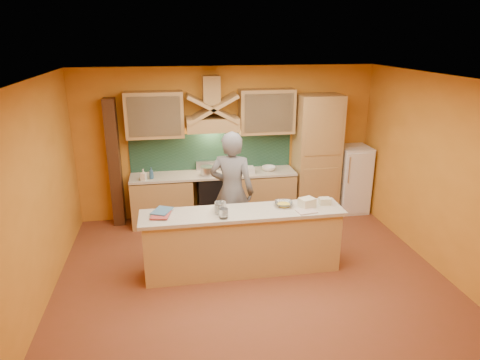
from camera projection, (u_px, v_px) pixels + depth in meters
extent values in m
cube|color=brown|center=(253.00, 280.00, 6.10)|extent=(5.50, 5.00, 0.01)
cube|color=white|center=(255.00, 80.00, 5.20)|extent=(5.50, 5.00, 0.01)
cube|color=orange|center=(227.00, 143.00, 7.98)|extent=(5.50, 0.02, 2.80)
cube|color=orange|center=(318.00, 296.00, 3.32)|extent=(5.50, 0.02, 2.80)
cube|color=orange|center=(33.00, 201.00, 5.21)|extent=(0.02, 5.00, 2.80)
cube|color=orange|center=(443.00, 177.00, 6.09)|extent=(0.02, 5.00, 2.80)
cube|color=tan|center=(163.00, 201.00, 7.81)|extent=(1.10, 0.60, 0.86)
cube|color=tan|center=(264.00, 195.00, 8.12)|extent=(1.10, 0.60, 0.86)
cube|color=beige|center=(214.00, 174.00, 7.81)|extent=(3.00, 0.62, 0.04)
cube|color=black|center=(214.00, 197.00, 7.96)|extent=(0.60, 0.58, 0.90)
cube|color=#1B3C2E|center=(212.00, 152.00, 7.97)|extent=(3.00, 0.03, 0.70)
cube|color=tan|center=(212.00, 124.00, 7.56)|extent=(0.92, 0.50, 0.24)
cube|color=tan|center=(211.00, 90.00, 7.47)|extent=(0.30, 0.30, 0.50)
cube|color=tan|center=(154.00, 115.00, 7.41)|extent=(1.00, 0.35, 0.80)
cube|color=tan|center=(267.00, 111.00, 7.73)|extent=(1.00, 0.35, 0.80)
cube|color=tan|center=(316.00, 156.00, 8.04)|extent=(0.80, 0.60, 2.30)
cube|color=white|center=(352.00, 179.00, 8.33)|extent=(0.58, 0.60, 1.30)
cube|color=#472816|center=(115.00, 163.00, 7.59)|extent=(0.20, 0.30, 2.30)
cube|color=#D9B36F|center=(243.00, 243.00, 6.22)|extent=(2.80, 0.55, 0.88)
cube|color=beige|center=(243.00, 213.00, 6.07)|extent=(2.90, 0.62, 0.05)
imported|color=slate|center=(232.00, 192.00, 6.73)|extent=(0.83, 0.69, 1.94)
cylinder|color=#BBBAC2|center=(207.00, 172.00, 7.67)|extent=(0.28, 0.28, 0.17)
cylinder|color=#B7B6BD|center=(222.00, 167.00, 7.98)|extent=(0.24, 0.24, 0.15)
imported|color=silver|center=(143.00, 175.00, 7.38)|extent=(0.12, 0.12, 0.20)
imported|color=#2F5981|center=(151.00, 173.00, 7.47)|extent=(0.10, 0.10, 0.21)
imported|color=white|center=(269.00, 168.00, 7.94)|extent=(0.33, 0.33, 0.08)
cube|color=silver|center=(246.00, 170.00, 7.83)|extent=(0.28, 0.22, 0.10)
imported|color=#AD413D|center=(152.00, 215.00, 5.90)|extent=(0.31, 0.38, 0.03)
imported|color=teal|center=(155.00, 210.00, 6.01)|extent=(0.34, 0.38, 0.02)
cylinder|color=silver|center=(219.00, 208.00, 5.95)|extent=(0.14, 0.14, 0.18)
cylinder|color=white|center=(224.00, 213.00, 5.81)|extent=(0.14, 0.14, 0.14)
cube|color=white|center=(221.00, 206.00, 6.11)|extent=(0.15, 0.15, 0.09)
imported|color=white|center=(284.00, 204.00, 6.23)|extent=(0.31, 0.31, 0.06)
cube|color=beige|center=(306.00, 211.00, 6.04)|extent=(0.30, 0.24, 0.02)
cube|color=beige|center=(307.00, 203.00, 6.18)|extent=(0.25, 0.23, 0.14)
cube|color=beige|center=(325.00, 201.00, 6.29)|extent=(0.16, 0.13, 0.10)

